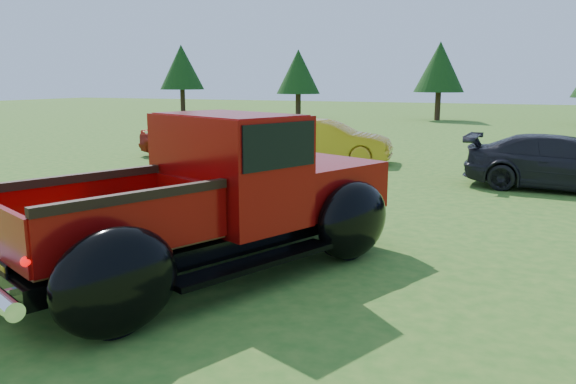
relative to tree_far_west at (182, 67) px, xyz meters
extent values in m
plane|color=#2C621C|center=(22.00, -30.00, -3.52)|extent=(120.00, 120.00, 0.00)
cylinder|color=#332114|center=(0.00, 0.00, -2.58)|extent=(0.36, 0.36, 1.87)
cone|color=black|center=(0.00, 0.00, 0.02)|extent=(3.33, 3.33, 3.33)
cylinder|color=#332114|center=(10.00, -1.00, -2.69)|extent=(0.36, 0.36, 1.66)
cone|color=black|center=(10.00, -1.00, -0.39)|extent=(2.94, 2.94, 2.94)
cylinder|color=#332114|center=(19.00, 1.00, -2.62)|extent=(0.36, 0.36, 1.80)
cone|color=black|center=(19.00, 1.00, -0.12)|extent=(3.20, 3.20, 3.20)
cylinder|color=black|center=(19.25, -31.75, -3.07)|extent=(0.60, 0.94, 0.91)
cylinder|color=black|center=(21.03, -32.50, -3.07)|extent=(0.60, 0.94, 0.91)
cylinder|color=black|center=(20.65, -28.40, -3.07)|extent=(0.60, 0.94, 0.91)
cylinder|color=black|center=(22.43, -29.15, -3.07)|extent=(0.60, 0.94, 0.91)
cube|color=black|center=(20.86, -30.40, -3.01)|extent=(3.52, 5.53, 0.23)
cube|color=maroon|center=(21.58, -28.67, -2.54)|extent=(2.44, 2.31, 0.70)
cube|color=silver|center=(21.92, -27.86, -2.55)|extent=(1.70, 0.76, 0.57)
cube|color=maroon|center=(21.01, -30.03, -2.16)|extent=(2.37, 1.98, 1.48)
cube|color=black|center=(21.01, -30.03, -1.76)|extent=(2.37, 1.90, 0.57)
cube|color=maroon|center=(21.01, -30.03, -1.45)|extent=(2.24, 1.84, 0.09)
cube|color=brown|center=(20.31, -31.71, -2.82)|extent=(2.29, 2.69, 0.06)
cube|color=maroon|center=(19.61, -31.41, -2.52)|extent=(0.93, 2.12, 0.59)
cube|color=maroon|center=(21.02, -32.00, -2.52)|extent=(0.93, 2.12, 0.59)
cube|color=maroon|center=(20.75, -30.66, -2.52)|extent=(1.44, 0.64, 0.59)
cube|color=maroon|center=(19.88, -32.75, -2.52)|extent=(1.44, 0.65, 0.59)
cube|color=black|center=(19.61, -31.41, -2.17)|extent=(0.97, 2.13, 0.10)
cube|color=black|center=(21.02, -32.00, -2.17)|extent=(0.97, 2.13, 0.10)
ellipsoid|color=black|center=(19.14, -31.71, -2.93)|extent=(0.95, 1.31, 1.00)
ellipsoid|color=black|center=(21.13, -32.54, -2.93)|extent=(0.95, 1.31, 1.00)
ellipsoid|color=black|center=(20.54, -28.36, -2.93)|extent=(0.95, 1.31, 1.00)
ellipsoid|color=black|center=(22.53, -29.19, -2.93)|extent=(0.95, 1.31, 1.00)
cube|color=black|center=(19.84, -30.04, -3.14)|extent=(1.25, 2.34, 0.07)
cube|color=black|center=(21.83, -30.87, -3.14)|extent=(1.25, 2.34, 0.07)
cube|color=black|center=(19.86, -32.80, -2.89)|extent=(0.32, 0.15, 0.17)
cube|color=gold|center=(19.85, -32.81, -2.89)|extent=(0.26, 0.12, 0.11)
sphere|color=#CC0505|center=(20.53, -33.07, -2.63)|extent=(0.10, 0.10, 0.10)
imported|color=maroon|center=(14.35, -20.92, -2.89)|extent=(3.86, 2.05, 1.25)
imported|color=gold|center=(18.87, -19.96, -2.86)|extent=(4.17, 1.98, 1.32)
imported|color=black|center=(25.50, -22.10, -2.88)|extent=(4.50, 1.99, 1.28)
camera|label=1|loc=(24.79, -36.69, -0.97)|focal=35.00mm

